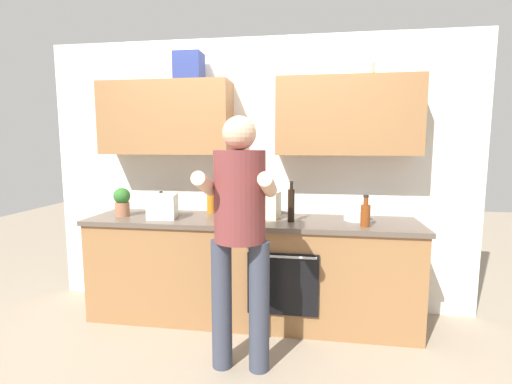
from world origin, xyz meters
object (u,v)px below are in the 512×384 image
Objects in this scene: mixing_bowl at (357,215)px; potted_herb at (122,201)px; bottle_soy at (291,205)px; bottle_wine at (232,205)px; bottle_juice at (211,202)px; grocery_bag_rice at (265,205)px; bottle_vinegar at (365,214)px; cup_ceramic at (223,213)px; person_standing at (240,224)px; grocery_bag_produce at (162,206)px; bottle_oil at (161,204)px.

potted_herb reaches higher than mixing_bowl.
bottle_wine is (-0.54, 0.19, -0.05)m from bottle_soy.
grocery_bag_rice is at bearing -16.38° from bottle_juice.
bottle_vinegar is 2.46× the size of cup_ceramic.
person_standing reaches higher than grocery_bag_produce.
grocery_bag_rice is at bearing -12.31° from bottle_wine.
bottle_wine is (-0.24, 0.88, -0.03)m from person_standing.
cup_ceramic is at bearing 8.51° from grocery_bag_produce.
person_standing reaches higher than bottle_oil.
bottle_wine is 1.06× the size of mixing_bowl.
grocery_bag_rice is (0.53, -0.16, 0.01)m from bottle_juice.
bottle_vinegar is 0.25m from mixing_bowl.
bottle_oil is at bearing 170.20° from bottle_vinegar.
person_standing is 6.76× the size of potted_herb.
mixing_bowl is (1.09, -0.04, -0.05)m from bottle_wine.
bottle_wine is 0.61m from grocery_bag_produce.
grocery_bag_produce is 0.89m from grocery_bag_rice.
person_standing is 0.92m from bottle_wine.
bottle_juice is 0.46m from grocery_bag_produce.
grocery_bag_produce reaches higher than mixing_bowl.
bottle_oil is at bearing -172.93° from bottle_juice.
bottle_oil is 0.66m from cup_ceramic.
potted_herb is (-2.10, 0.11, 0.04)m from bottle_vinegar.
bottle_oil is at bearing 169.76° from bottle_soy.
bottle_juice is 0.71× the size of bottle_soy.
bottle_juice reaches higher than mixing_bowl.
bottle_juice is 0.24m from bottle_wine.
mixing_bowl is 0.85× the size of potted_herb.
cup_ceramic is (-0.29, 0.75, -0.07)m from person_standing.
bottle_oil is 0.35m from potted_herb.
grocery_bag_rice is at bearing 9.64° from grocery_bag_produce.
bottle_wine is 0.90× the size of potted_herb.
bottle_vinegar is at bearing -6.97° from cup_ceramic.
bottle_juice is at bearing 159.95° from bottle_soy.
potted_herb is 0.40m from grocery_bag_produce.
bottle_oil is 1.78m from mixing_bowl.
person_standing is at bearing -39.25° from grocery_bag_produce.
bottle_wine reaches higher than bottle_oil.
bottle_juice is at bearing 174.47° from mixing_bowl.
grocery_bag_rice is (-0.82, 0.21, 0.02)m from bottle_vinegar.
grocery_bag_produce is (-1.70, 0.07, 0.01)m from bottle_vinegar.
potted_herb is at bearing 179.30° from bottle_soy.
grocery_bag_produce reaches higher than cup_ceramic.
bottle_vinegar is (0.88, 0.60, -0.02)m from person_standing.
bottle_juice is 1.40m from bottle_vinegar.
bottle_juice is at bearing 19.29° from potted_herb.
bottle_juice reaches higher than bottle_wine.
person_standing is 7.34× the size of grocery_bag_produce.
bottle_oil is at bearing 35.73° from potted_herb.
bottle_vinegar is 0.98× the size of potted_herb.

